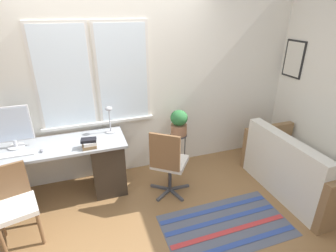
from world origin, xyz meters
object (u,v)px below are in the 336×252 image
at_px(office_chair_swivel, 168,162).
at_px(mouse, 42,151).
at_px(keyboard, 17,154).
at_px(plant_stand, 179,139).
at_px(potted_plant, 179,122).
at_px(book_stack, 89,143).
at_px(couch_loveseat, 298,171).
at_px(desk_lamp, 109,117).
at_px(desk_chair_wooden, 14,203).
at_px(monitor, 11,127).

bearing_deg(office_chair_swivel, mouse, 25.70).
height_order(keyboard, plant_stand, keyboard).
xyz_separation_m(keyboard, plant_stand, (2.01, 0.17, -0.24)).
distance_m(keyboard, office_chair_swivel, 1.73).
xyz_separation_m(mouse, potted_plant, (1.75, 0.18, 0.03)).
bearing_deg(office_chair_swivel, plant_stand, -87.17).
height_order(mouse, book_stack, book_stack).
bearing_deg(office_chair_swivel, potted_plant, -87.17).
height_order(mouse, potted_plant, potted_plant).
bearing_deg(keyboard, couch_loveseat, -12.75).
relative_size(keyboard, plant_stand, 0.61).
distance_m(office_chair_swivel, potted_plant, 0.64).
bearing_deg(desk_lamp, desk_chair_wooden, -146.81).
xyz_separation_m(monitor, office_chair_swivel, (1.72, -0.50, -0.52)).
height_order(keyboard, office_chair_swivel, office_chair_swivel).
distance_m(monitor, potted_plant, 2.06).
bearing_deg(keyboard, mouse, -2.11).
xyz_separation_m(monitor, desk_chair_wooden, (0.01, -0.66, -0.57)).
bearing_deg(desk_lamp, book_stack, -130.11).
distance_m(couch_loveseat, potted_plant, 1.71).
bearing_deg(potted_plant, desk_chair_wooden, -162.88).
xyz_separation_m(book_stack, plant_stand, (1.23, 0.26, -0.28)).
bearing_deg(keyboard, monitor, 100.43).
bearing_deg(office_chair_swivel, couch_loveseat, -158.26).
distance_m(keyboard, couch_loveseat, 3.46).
xyz_separation_m(keyboard, mouse, (0.25, -0.01, 0.01)).
xyz_separation_m(keyboard, desk_lamp, (1.07, 0.26, 0.20)).
bearing_deg(keyboard, book_stack, -6.16).
relative_size(monitor, keyboard, 1.37).
height_order(keyboard, mouse, mouse).
relative_size(plant_stand, potted_plant, 1.66).
relative_size(desk_lamp, couch_loveseat, 0.24).
bearing_deg(monitor, desk_lamp, 3.00).
bearing_deg(desk_chair_wooden, couch_loveseat, -18.95).
bearing_deg(monitor, book_stack, -19.53).
height_order(monitor, desk_chair_wooden, monitor).
bearing_deg(keyboard, office_chair_swivel, -10.07).
bearing_deg(keyboard, potted_plant, 4.89).
bearing_deg(mouse, potted_plant, 5.89).
distance_m(book_stack, office_chair_swivel, 0.98).
bearing_deg(couch_loveseat, plant_stand, 55.25).
distance_m(book_stack, desk_chair_wooden, 0.95).
relative_size(monitor, desk_chair_wooden, 0.61).
xyz_separation_m(monitor, book_stack, (0.82, -0.29, -0.21)).
height_order(mouse, desk_lamp, desk_lamp).
xyz_separation_m(desk_chair_wooden, office_chair_swivel, (1.71, 0.15, 0.04)).
xyz_separation_m(monitor, plant_stand, (2.04, -0.03, -0.49)).
relative_size(desk_chair_wooden, potted_plant, 2.25).
distance_m(desk_lamp, office_chair_swivel, 0.96).
relative_size(mouse, couch_loveseat, 0.04).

